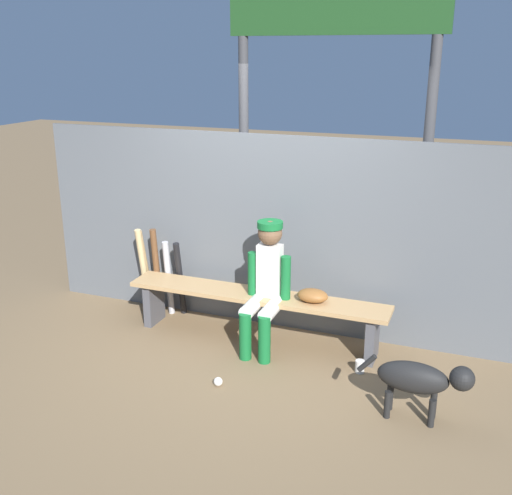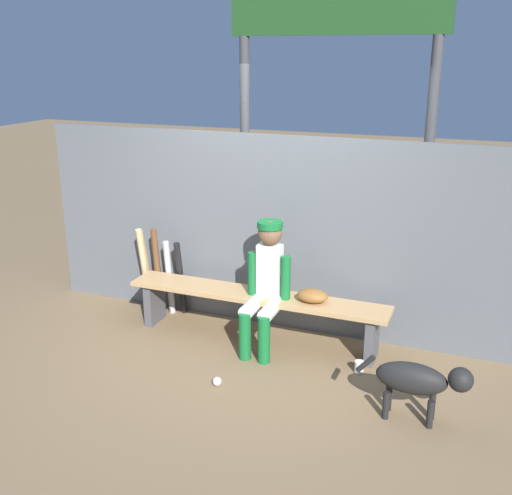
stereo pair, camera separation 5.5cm
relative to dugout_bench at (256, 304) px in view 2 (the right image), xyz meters
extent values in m
plane|color=brown|center=(0.00, 0.00, -0.37)|extent=(30.00, 30.00, 0.00)
cube|color=#595E63|center=(0.00, 0.39, 0.58)|extent=(4.86, 0.03, 1.90)
cube|color=tan|center=(0.00, 0.00, 0.08)|extent=(2.50, 0.36, 0.04)
cube|color=#4C4C51|center=(-1.10, 0.00, -0.15)|extent=(0.08, 0.29, 0.43)
cube|color=#4C4C51|center=(1.10, 0.00, -0.15)|extent=(0.08, 0.29, 0.43)
cube|color=silver|center=(0.13, 0.00, 0.35)|extent=(0.22, 0.13, 0.49)
sphere|color=brown|center=(0.13, 0.00, 0.71)|extent=(0.22, 0.22, 0.22)
cylinder|color=#14662D|center=(0.13, 0.00, 0.78)|extent=(0.23, 0.23, 0.06)
cylinder|color=silver|center=(0.04, -0.19, 0.06)|extent=(0.13, 0.38, 0.13)
cylinder|color=#14662D|center=(0.04, -0.38, -0.15)|extent=(0.11, 0.11, 0.43)
cylinder|color=#14662D|center=(-0.03, -0.02, 0.30)|extent=(0.09, 0.09, 0.42)
cylinder|color=silver|center=(0.22, -0.19, 0.06)|extent=(0.13, 0.38, 0.13)
cylinder|color=#14662D|center=(0.22, -0.38, -0.15)|extent=(0.11, 0.11, 0.43)
cylinder|color=#14662D|center=(0.29, -0.02, 0.30)|extent=(0.09, 0.09, 0.42)
ellipsoid|color=brown|center=(0.54, 0.00, 0.16)|extent=(0.28, 0.20, 0.12)
cylinder|color=black|center=(-0.93, 0.25, 0.03)|extent=(0.08, 0.20, 0.81)
cylinder|color=#B7B7BC|center=(-1.05, 0.22, 0.03)|extent=(0.07, 0.14, 0.80)
cylinder|color=brown|center=(-1.17, 0.21, 0.09)|extent=(0.06, 0.15, 0.93)
cylinder|color=tan|center=(-1.33, 0.21, 0.09)|extent=(0.07, 0.22, 0.92)
cylinder|color=tan|center=(-1.35, 0.28, 0.07)|extent=(0.09, 0.22, 0.88)
sphere|color=white|center=(0.01, -0.89, -0.33)|extent=(0.07, 0.07, 0.07)
cylinder|color=silver|center=(1.05, -0.26, -0.31)|extent=(0.08, 0.08, 0.11)
cylinder|color=red|center=(0.16, 0.04, 0.16)|extent=(0.08, 0.08, 0.11)
cylinder|color=#3F3F42|center=(-0.52, 0.99, 1.01)|extent=(0.10, 0.10, 2.76)
cylinder|color=#3F3F42|center=(1.34, 0.99, 1.01)|extent=(0.10, 0.10, 2.76)
ellipsoid|color=black|center=(1.54, -0.79, -0.03)|extent=(0.52, 0.20, 0.24)
sphere|color=black|center=(1.88, -0.79, 0.03)|extent=(0.18, 0.18, 0.18)
cylinder|color=black|center=(1.20, -0.79, 0.02)|extent=(0.15, 0.04, 0.16)
cylinder|color=black|center=(1.70, -0.73, -0.26)|extent=(0.05, 0.05, 0.22)
cylinder|color=black|center=(1.70, -0.85, -0.26)|extent=(0.05, 0.05, 0.22)
cylinder|color=black|center=(1.38, -0.73, -0.26)|extent=(0.05, 0.05, 0.22)
cylinder|color=black|center=(1.38, -0.85, -0.26)|extent=(0.05, 0.05, 0.22)
camera|label=1|loc=(1.86, -4.86, 2.25)|focal=42.43mm
camera|label=2|loc=(1.92, -4.84, 2.25)|focal=42.43mm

